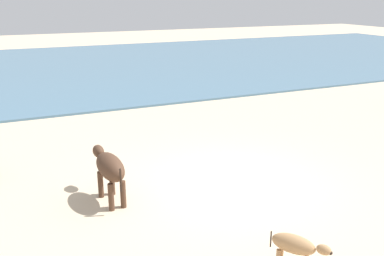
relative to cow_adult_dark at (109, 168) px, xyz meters
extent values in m
plane|color=beige|center=(2.60, -0.22, -0.72)|extent=(80.00, 80.00, 0.00)
cube|color=slate|center=(2.60, 16.76, -0.68)|extent=(60.00, 20.00, 0.08)
ellipsoid|color=#4C3323|center=(0.01, -0.06, 0.04)|extent=(0.55, 1.15, 0.49)
ellipsoid|color=#4C3323|center=(-0.06, 0.68, 0.12)|extent=(0.26, 0.38, 0.26)
sphere|color=#2D2119|center=(-0.08, 0.84, 0.09)|extent=(0.11, 0.11, 0.10)
cylinder|color=#4C3323|center=(-0.15, 0.26, -0.45)|extent=(0.11, 0.11, 0.56)
cylinder|color=#4C3323|center=(0.10, 0.28, -0.45)|extent=(0.11, 0.11, 0.56)
cylinder|color=#4C3323|center=(-0.09, -0.39, -0.45)|extent=(0.11, 0.11, 0.56)
cylinder|color=#4C3323|center=(0.16, -0.37, -0.45)|extent=(0.11, 0.11, 0.56)
cylinder|color=#2D2119|center=(0.06, -0.64, -0.01)|extent=(0.04, 0.04, 0.46)
ellipsoid|color=tan|center=(1.95, -3.34, -0.27)|extent=(0.60, 0.69, 0.29)
ellipsoid|color=tan|center=(2.20, -3.70, -0.22)|extent=(0.23, 0.25, 0.16)
sphere|color=#2D2119|center=(2.26, -3.78, -0.24)|extent=(0.08, 0.08, 0.06)
cylinder|color=tan|center=(1.89, -3.14, -0.56)|extent=(0.07, 0.07, 0.33)
cylinder|color=#2D2119|center=(1.74, -3.05, -0.30)|extent=(0.02, 0.02, 0.27)
camera|label=1|loc=(-1.65, -7.72, 3.27)|focal=39.68mm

